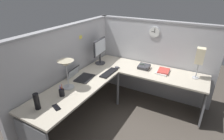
{
  "coord_description": "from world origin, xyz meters",
  "views": [
    {
      "loc": [
        -2.48,
        -1.18,
        2.14
      ],
      "look_at": [
        -0.08,
        0.15,
        0.85
      ],
      "focal_mm": 28.64,
      "sensor_mm": 36.0,
      "label": 1
    }
  ],
  "objects_px": {
    "monitor": "(100,50)",
    "office_phone": "(144,67)",
    "cell_phone": "(56,107)",
    "pen_cup": "(62,92)",
    "laptop": "(80,76)",
    "book_stack": "(163,71)",
    "wall_clock": "(154,32)",
    "computer_mouse": "(117,67)",
    "desk_lamp_dome": "(66,66)",
    "thermos_flask": "(37,101)",
    "desk_lamp_paper": "(200,57)",
    "keyboard": "(109,73)"
  },
  "relations": [
    {
      "from": "computer_mouse",
      "to": "laptop",
      "type": "bearing_deg",
      "value": 149.49
    },
    {
      "from": "computer_mouse",
      "to": "thermos_flask",
      "type": "bearing_deg",
      "value": 169.21
    },
    {
      "from": "laptop",
      "to": "thermos_flask",
      "type": "bearing_deg",
      "value": -175.17
    },
    {
      "from": "computer_mouse",
      "to": "cell_phone",
      "type": "distance_m",
      "value": 1.47
    },
    {
      "from": "monitor",
      "to": "book_stack",
      "type": "relative_size",
      "value": 1.68
    },
    {
      "from": "book_stack",
      "to": "wall_clock",
      "type": "relative_size",
      "value": 1.36
    },
    {
      "from": "keyboard",
      "to": "office_phone",
      "type": "distance_m",
      "value": 0.69
    },
    {
      "from": "pen_cup",
      "to": "office_phone",
      "type": "height_order",
      "value": "pen_cup"
    },
    {
      "from": "cell_phone",
      "to": "keyboard",
      "type": "bearing_deg",
      "value": 17.31
    },
    {
      "from": "computer_mouse",
      "to": "book_stack",
      "type": "relative_size",
      "value": 0.35
    },
    {
      "from": "thermos_flask",
      "to": "desk_lamp_paper",
      "type": "xyz_separation_m",
      "value": [
        1.88,
        -1.65,
        0.27
      ]
    },
    {
      "from": "office_phone",
      "to": "book_stack",
      "type": "bearing_deg",
      "value": -88.0
    },
    {
      "from": "monitor",
      "to": "desk_lamp_paper",
      "type": "xyz_separation_m",
      "value": [
        0.26,
        -1.75,
        0.09
      ]
    },
    {
      "from": "laptop",
      "to": "desk_lamp_dome",
      "type": "height_order",
      "value": "desk_lamp_dome"
    },
    {
      "from": "cell_phone",
      "to": "office_phone",
      "type": "relative_size",
      "value": 0.69
    },
    {
      "from": "cell_phone",
      "to": "pen_cup",
      "type": "bearing_deg",
      "value": 50.08
    },
    {
      "from": "thermos_flask",
      "to": "wall_clock",
      "type": "distance_m",
      "value": 2.34
    },
    {
      "from": "monitor",
      "to": "keyboard",
      "type": "xyz_separation_m",
      "value": [
        -0.31,
        -0.38,
        -0.28
      ]
    },
    {
      "from": "monitor",
      "to": "office_phone",
      "type": "xyz_separation_m",
      "value": [
        0.19,
        -0.86,
        -0.26
      ]
    },
    {
      "from": "monitor",
      "to": "wall_clock",
      "type": "relative_size",
      "value": 2.27
    },
    {
      "from": "laptop",
      "to": "desk_lamp_paper",
      "type": "height_order",
      "value": "desk_lamp_paper"
    },
    {
      "from": "cell_phone",
      "to": "thermos_flask",
      "type": "xyz_separation_m",
      "value": [
        -0.13,
        0.19,
        0.1
      ]
    },
    {
      "from": "desk_lamp_paper",
      "to": "cell_phone",
      "type": "bearing_deg",
      "value": 140.23
    },
    {
      "from": "pen_cup",
      "to": "office_phone",
      "type": "distance_m",
      "value": 1.61
    },
    {
      "from": "desk_lamp_dome",
      "to": "office_phone",
      "type": "distance_m",
      "value": 1.49
    },
    {
      "from": "computer_mouse",
      "to": "thermos_flask",
      "type": "distance_m",
      "value": 1.62
    },
    {
      "from": "desk_lamp_dome",
      "to": "thermos_flask",
      "type": "xyz_separation_m",
      "value": [
        -0.59,
        -0.02,
        -0.25
      ]
    },
    {
      "from": "wall_clock",
      "to": "book_stack",
      "type": "bearing_deg",
      "value": -134.21
    },
    {
      "from": "thermos_flask",
      "to": "office_phone",
      "type": "height_order",
      "value": "thermos_flask"
    },
    {
      "from": "desk_lamp_dome",
      "to": "book_stack",
      "type": "bearing_deg",
      "value": -42.48
    },
    {
      "from": "book_stack",
      "to": "desk_lamp_paper",
      "type": "height_order",
      "value": "desk_lamp_paper"
    },
    {
      "from": "thermos_flask",
      "to": "office_phone",
      "type": "distance_m",
      "value": 1.97
    },
    {
      "from": "monitor",
      "to": "wall_clock",
      "type": "xyz_separation_m",
      "value": [
        0.51,
        -0.89,
        0.34
      ]
    },
    {
      "from": "cell_phone",
      "to": "monitor",
      "type": "bearing_deg",
      "value": 32.51
    },
    {
      "from": "office_phone",
      "to": "desk_lamp_paper",
      "type": "distance_m",
      "value": 0.96
    },
    {
      "from": "book_stack",
      "to": "wall_clock",
      "type": "height_order",
      "value": "wall_clock"
    },
    {
      "from": "monitor",
      "to": "thermos_flask",
      "type": "relative_size",
      "value": 2.27
    },
    {
      "from": "laptop",
      "to": "book_stack",
      "type": "height_order",
      "value": "laptop"
    },
    {
      "from": "office_phone",
      "to": "thermos_flask",
      "type": "bearing_deg",
      "value": 157.28
    },
    {
      "from": "laptop",
      "to": "office_phone",
      "type": "relative_size",
      "value": 2.02
    },
    {
      "from": "cell_phone",
      "to": "book_stack",
      "type": "relative_size",
      "value": 0.48
    },
    {
      "from": "monitor",
      "to": "book_stack",
      "type": "bearing_deg",
      "value": -80.55
    },
    {
      "from": "keyboard",
      "to": "wall_clock",
      "type": "xyz_separation_m",
      "value": [
        0.82,
        -0.52,
        0.62
      ]
    },
    {
      "from": "keyboard",
      "to": "thermos_flask",
      "type": "height_order",
      "value": "thermos_flask"
    },
    {
      "from": "book_stack",
      "to": "computer_mouse",
      "type": "bearing_deg",
      "value": 106.3
    },
    {
      "from": "pen_cup",
      "to": "wall_clock",
      "type": "height_order",
      "value": "wall_clock"
    },
    {
      "from": "desk_lamp_paper",
      "to": "book_stack",
      "type": "bearing_deg",
      "value": 95.98
    },
    {
      "from": "computer_mouse",
      "to": "desk_lamp_paper",
      "type": "height_order",
      "value": "desk_lamp_paper"
    },
    {
      "from": "thermos_flask",
      "to": "desk_lamp_paper",
      "type": "bearing_deg",
      "value": -41.21
    },
    {
      "from": "cell_phone",
      "to": "wall_clock",
      "type": "xyz_separation_m",
      "value": [
        2.01,
        -0.61,
        0.63
      ]
    }
  ]
}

